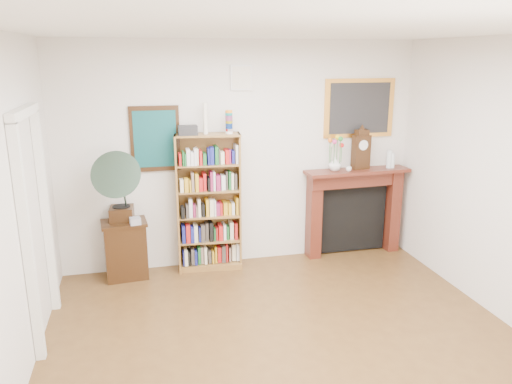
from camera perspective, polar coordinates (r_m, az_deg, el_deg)
room at (r=3.91m, az=5.84°, el=-2.72°), size 4.51×5.01×2.81m
door_casing at (r=4.99m, az=-23.95°, el=-1.66°), size 0.08×1.02×2.17m
teal_poster at (r=6.07m, az=-11.45°, el=5.97°), size 0.58×0.04×0.78m
small_picture at (r=6.12m, az=-1.70°, el=12.94°), size 0.26×0.04×0.30m
gilt_painting at (r=6.64m, az=11.72°, el=9.36°), size 0.95×0.04×0.75m
bookshelf at (r=6.13m, az=-5.41°, el=-0.38°), size 0.81×0.35×1.97m
side_cabinet at (r=6.23m, az=-14.67°, el=-6.38°), size 0.55×0.43×0.71m
fireplace at (r=6.79m, az=11.10°, el=-1.32°), size 1.40×0.38×1.17m
gramophone at (r=5.88m, az=-15.40°, el=1.04°), size 0.59×0.71×0.89m
cd_stack at (r=5.97m, az=-13.65°, el=-3.23°), size 0.14×0.14×0.08m
mantel_clock at (r=6.62m, az=11.92°, el=4.71°), size 0.24×0.16×0.51m
flower_vase at (r=6.48m, az=9.02°, el=3.17°), size 0.20×0.20×0.17m
teacup at (r=6.49m, az=10.55°, el=2.60°), size 0.09×0.09×0.06m
bottle_left at (r=6.78m, az=14.97°, el=3.66°), size 0.07×0.07×0.24m
bottle_right at (r=6.80m, az=15.33°, el=3.50°), size 0.06×0.06×0.20m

